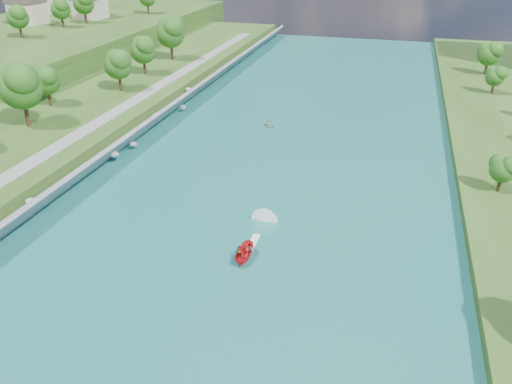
% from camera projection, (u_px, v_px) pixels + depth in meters
% --- Properties ---
extents(ground, '(260.00, 260.00, 0.00)m').
position_uv_depth(ground, '(213.00, 269.00, 55.58)').
color(ground, '#2D5119').
rests_on(ground, ground).
extents(river_water, '(55.00, 240.00, 0.10)m').
position_uv_depth(river_water, '(260.00, 189.00, 72.60)').
color(river_water, '#1B685C').
rests_on(river_water, ground).
extents(ridge_west, '(60.00, 120.00, 9.00)m').
position_uv_depth(ridge_west, '(69.00, 36.00, 154.44)').
color(ridge_west, '#2D5119').
rests_on(ridge_west, ground).
extents(riprap_bank, '(4.59, 236.00, 4.50)m').
position_uv_depth(riprap_bank, '(98.00, 161.00, 77.24)').
color(riprap_bank, slate).
rests_on(riprap_bank, ground).
extents(riverside_path, '(3.00, 200.00, 0.10)m').
position_uv_depth(riverside_path, '(63.00, 144.00, 78.85)').
color(riverside_path, gray).
rests_on(riverside_path, berm_west).
extents(ridge_houses, '(29.50, 29.50, 8.40)m').
position_uv_depth(ridge_houses, '(56.00, 3.00, 156.11)').
color(ridge_houses, beige).
rests_on(ridge_houses, ridge_west).
extents(trees_ridge, '(20.53, 52.94, 10.53)m').
position_uv_depth(trees_ridge, '(85.00, 5.00, 147.52)').
color(trees_ridge, '#274412').
rests_on(trees_ridge, ridge_west).
extents(motorboat, '(3.60, 18.92, 1.96)m').
position_uv_depth(motorboat, '(248.00, 247.00, 57.91)').
color(motorboat, red).
rests_on(motorboat, river_water).
extents(raft, '(3.11, 3.07, 1.50)m').
position_uv_depth(raft, '(269.00, 125.00, 95.54)').
color(raft, '#919499').
rests_on(raft, river_water).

